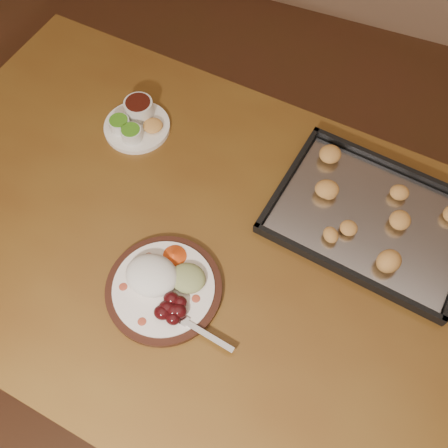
% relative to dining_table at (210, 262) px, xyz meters
% --- Properties ---
extents(ground, '(4.00, 4.00, 0.00)m').
position_rel_dining_table_xyz_m(ground, '(-0.05, -0.22, -0.65)').
color(ground, '#552C1D').
rests_on(ground, ground).
extents(dining_table, '(1.58, 1.05, 0.75)m').
position_rel_dining_table_xyz_m(dining_table, '(0.00, 0.00, 0.00)').
color(dining_table, brown).
rests_on(dining_table, ground).
extents(dinner_plate, '(0.30, 0.24, 0.06)m').
position_rel_dining_table_xyz_m(dinner_plate, '(-0.05, -0.13, 0.11)').
color(dinner_plate, black).
rests_on(dinner_plate, dining_table).
extents(condiment_saucer, '(0.16, 0.16, 0.06)m').
position_rel_dining_table_xyz_m(condiment_saucer, '(-0.29, 0.23, 0.12)').
color(condiment_saucer, white).
rests_on(condiment_saucer, dining_table).
extents(baking_tray, '(0.47, 0.37, 0.04)m').
position_rel_dining_table_xyz_m(baking_tray, '(0.31, 0.19, 0.11)').
color(baking_tray, black).
rests_on(baking_tray, dining_table).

